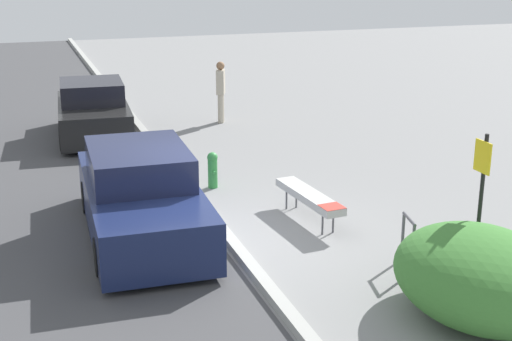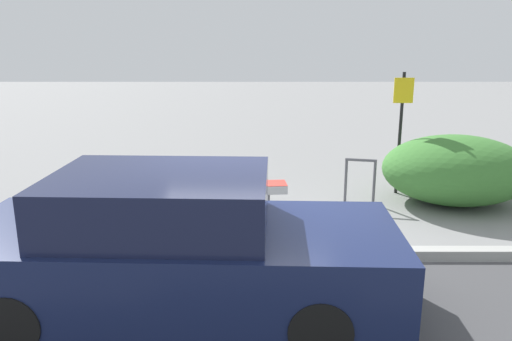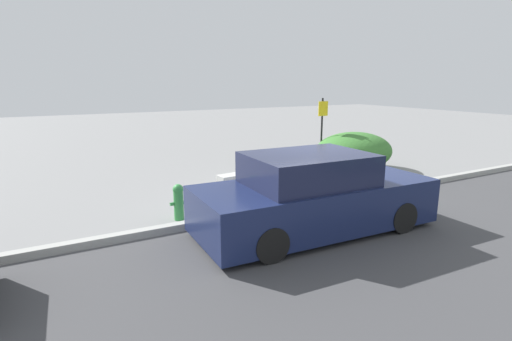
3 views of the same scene
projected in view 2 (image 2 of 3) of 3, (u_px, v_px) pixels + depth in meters
name	position (u px, v px, depth m)	size (l,w,h in m)	color
ground_plane	(247.00, 258.00, 6.76)	(60.00, 60.00, 0.00)	gray
curb	(247.00, 253.00, 6.74)	(60.00, 0.20, 0.13)	#A8A8A3
bench	(225.00, 189.00, 8.28)	(2.04, 0.56, 0.55)	#515156
bike_rack	(359.00, 176.00, 8.91)	(0.55, 0.17, 0.83)	#515156
sign_post	(399.00, 122.00, 9.30)	(0.36, 0.08, 2.30)	black
fire_hydrant	(53.00, 216.00, 7.17)	(0.36, 0.22, 0.77)	#338C3F
shrub_hedge	(454.00, 169.00, 8.95)	(2.61, 2.16, 1.22)	#3D7A33
parked_car_near	(175.00, 250.00, 5.31)	(4.68, 2.00, 1.53)	black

